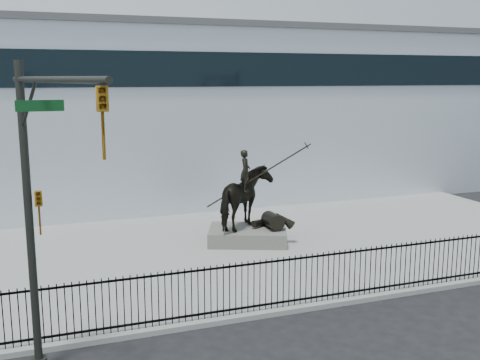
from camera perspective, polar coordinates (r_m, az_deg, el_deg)
name	(u,v)px	position (r m, az deg, el deg)	size (l,w,h in m)	color
ground	(315,328)	(15.74, 7.63, -14.65)	(120.00, 120.00, 0.00)	black
plaza	(230,251)	(21.72, -1.02, -7.19)	(30.00, 12.00, 0.15)	#959593
building	(157,114)	(33.33, -8.42, 6.62)	(44.00, 14.00, 9.00)	silver
picket_fence	(295,280)	(16.42, 5.65, -10.11)	(22.10, 0.10, 1.50)	black
statue_plinth	(248,235)	(22.47, 0.77, -5.62)	(3.04, 2.09, 0.57)	#514F4A
equestrian_statue	(249,199)	(22.11, 0.93, -1.94)	(3.63, 3.00, 3.30)	black
traffic_signal_left	(40,206)	(12.23, -19.62, -2.54)	(1.52, 4.84, 7.00)	black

